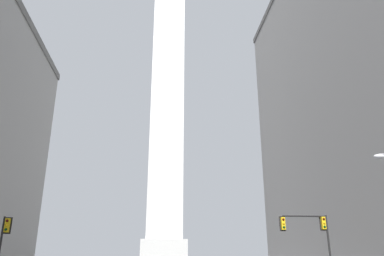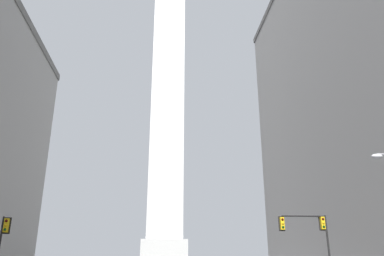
# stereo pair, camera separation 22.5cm
# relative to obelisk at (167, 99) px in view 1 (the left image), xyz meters

# --- Properties ---
(obelisk) EXTENTS (8.10, 8.10, 68.42)m
(obelisk) POSITION_rel_obelisk_xyz_m (0.00, 0.00, 0.00)
(obelisk) COLOR silver
(obelisk) RESTS_ON ground_plane
(traffic_light_mid_right) EXTENTS (4.57, 0.50, 5.61)m
(traffic_light_mid_right) POSITION_rel_obelisk_xyz_m (12.61, -36.82, -28.66)
(traffic_light_mid_right) COLOR black
(traffic_light_mid_right) RESTS_ON ground_plane
(traffic_light_mid_left) EXTENTS (0.77, 0.51, 5.08)m
(traffic_light_mid_left) POSITION_rel_obelisk_xyz_m (-13.65, -38.19, -29.57)
(traffic_light_mid_left) COLOR black
(traffic_light_mid_left) RESTS_ON ground_plane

